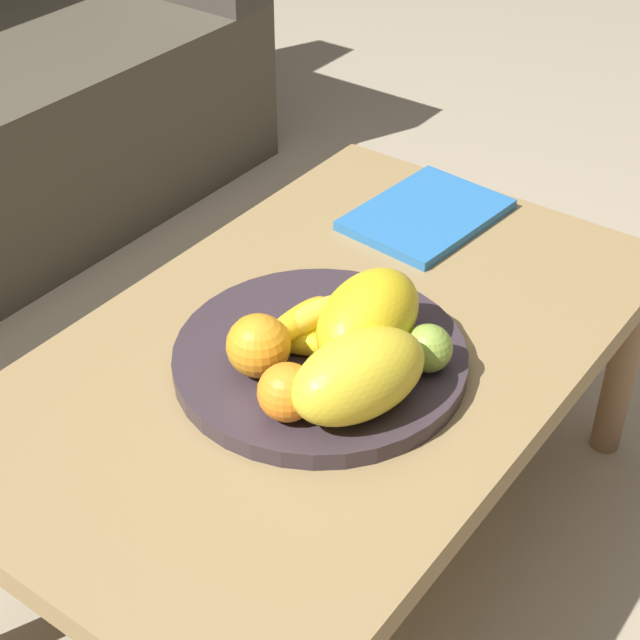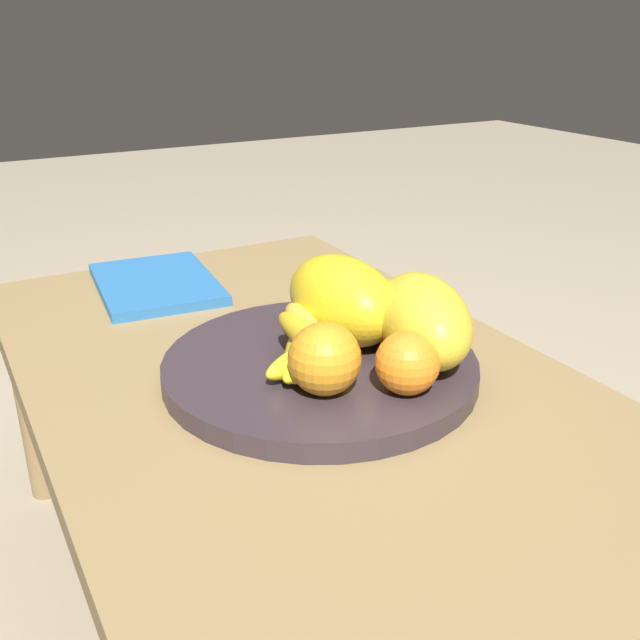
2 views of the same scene
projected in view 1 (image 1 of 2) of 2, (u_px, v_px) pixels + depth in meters
The scene contains 10 objects.
ground_plane at pixel (325, 540), 1.58m from camera, with size 8.00×8.00×0.00m, color gray.
coffee_table at pixel (325, 369), 1.37m from camera, with size 1.02×0.62×0.40m.
fruit_bowl at pixel (320, 358), 1.30m from camera, with size 0.38×0.38×0.03m, color #362B32.
melon_large_front at pixel (368, 318), 1.26m from camera, with size 0.18×0.11×0.11m, color yellow.
melon_smaller_beside at pixel (359, 376), 1.17m from camera, with size 0.18×0.10×0.10m, color yellow.
orange_front at pixel (258, 346), 1.23m from camera, with size 0.08×0.08×0.08m, color orange.
orange_left at pixel (287, 392), 1.17m from camera, with size 0.07×0.07×0.07m, color orange.
apple_front at pixel (428, 348), 1.25m from camera, with size 0.06×0.06×0.06m, color #81A13B.
banana_bunch at pixel (298, 332), 1.28m from camera, with size 0.18×0.15×0.06m.
magazine at pixel (426, 215), 1.60m from camera, with size 0.25×0.18×0.02m, color #296AAF.
Camera 1 is at (-0.86, -0.62, 1.23)m, focal length 55.99 mm.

